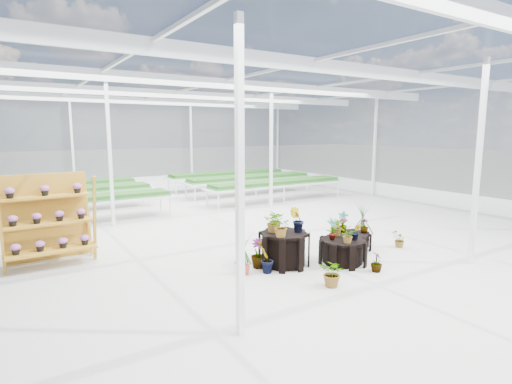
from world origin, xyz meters
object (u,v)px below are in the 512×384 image
plinth_tall (284,249)px  plinth_low (352,241)px  plinth_mid (343,251)px  shelf_rack (48,220)px

plinth_tall → plinth_low: plinth_tall is taller
plinth_mid → plinth_low: size_ratio=1.14×
plinth_tall → plinth_low: bearing=2.6°
plinth_mid → shelf_rack: shelf_rack is taller
shelf_rack → plinth_low: bearing=-24.0°
plinth_tall → plinth_low: size_ratio=1.18×
plinth_mid → plinth_low: bearing=35.0°
plinth_mid → plinth_tall: bearing=153.4°
shelf_rack → plinth_tall: bearing=-34.4°
plinth_mid → plinth_low: (1.00, 0.70, -0.07)m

